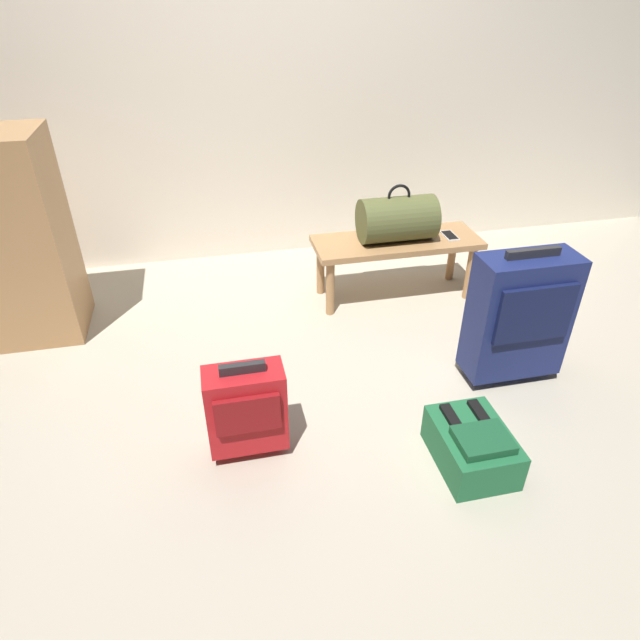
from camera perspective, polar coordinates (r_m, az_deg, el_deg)
name	(u,v)px	position (r m, az deg, el deg)	size (l,w,h in m)	color
ground_plane	(333,380)	(2.73, 1.42, -6.32)	(6.60, 6.60, 0.00)	#B2A893
back_wall	(274,36)	(3.71, -4.85, 27.68)	(6.00, 0.10, 2.80)	silver
bench	(396,248)	(3.32, 8.05, 7.50)	(1.00, 0.36, 0.38)	#A87A4C
duffel_bag_olive	(397,219)	(3.24, 8.14, 10.51)	(0.44, 0.26, 0.34)	#51562D
cell_phone	(450,236)	(3.39, 13.51, 8.65)	(0.07, 0.14, 0.01)	silver
suitcase_upright_navy	(519,315)	(2.72, 20.25, 0.48)	(0.46, 0.23, 0.70)	navy
suitcase_small_red	(246,408)	(2.23, -7.79, -9.21)	(0.32, 0.19, 0.46)	red
backpack_green	(472,446)	(2.35, 15.74, -12.63)	(0.28, 0.38, 0.21)	#1E6038
side_cabinet	(9,241)	(3.26, -29.96, 7.23)	(0.56, 0.44, 1.10)	#A87A4C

